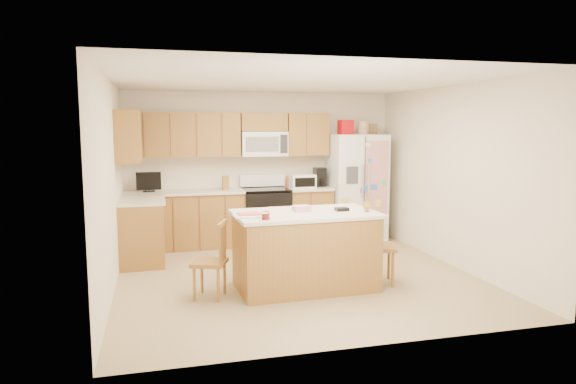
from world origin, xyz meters
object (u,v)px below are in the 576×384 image
object	(u,v)px
stove	(265,215)
windsor_chair_back	(281,240)
island	(305,250)
windsor_chair_left	(211,262)
windsor_chair_right	(377,246)
refrigerator	(356,186)

from	to	relation	value
stove	windsor_chair_back	bearing A→B (deg)	-94.92
island	windsor_chair_left	distance (m)	1.13
island	windsor_chair_back	world-z (taller)	island
island	windsor_chair_right	world-z (taller)	island
refrigerator	windsor_chair_back	size ratio (longest dim) A/B	2.26
windsor_chair_left	refrigerator	bearing A→B (deg)	42.11
stove	refrigerator	distance (m)	1.63
windsor_chair_back	windsor_chair_right	world-z (taller)	windsor_chair_right
stove	windsor_chair_back	world-z (taller)	stove
island	refrigerator	bearing A→B (deg)	56.06
stove	windsor_chair_left	world-z (taller)	stove
stove	refrigerator	bearing A→B (deg)	-2.30
refrigerator	windsor_chair_right	size ratio (longest dim) A/B	2.07
stove	windsor_chair_back	distance (m)	1.68
refrigerator	windsor_chair_back	bearing A→B (deg)	-136.79
island	windsor_chair_right	xyz separation A→B (m)	(0.91, -0.04, -0.00)
island	windsor_chair_right	size ratio (longest dim) A/B	1.76
stove	windsor_chair_left	size ratio (longest dim) A/B	1.28
island	windsor_chair_back	xyz separation A→B (m)	(-0.12, 0.76, -0.04)
stove	windsor_chair_back	xyz separation A→B (m)	(-0.14, -1.67, -0.05)
windsor_chair_left	stove	bearing A→B (deg)	65.44
stove	island	bearing A→B (deg)	-90.65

